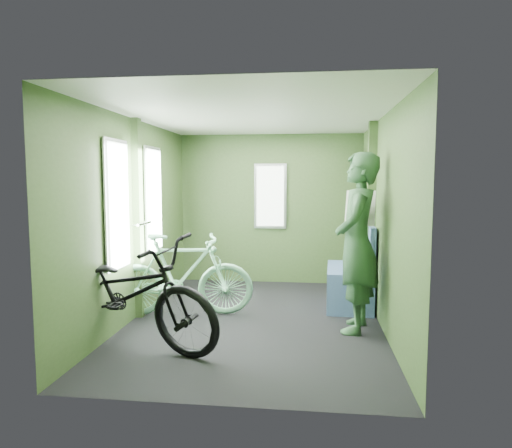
% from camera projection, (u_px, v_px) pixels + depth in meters
% --- Properties ---
extents(room, '(4.00, 4.02, 2.31)m').
position_uv_depth(room, '(252.00, 195.00, 5.12)').
color(room, black).
rests_on(room, ground).
extents(bicycle_black, '(2.23, 1.54, 1.18)m').
position_uv_depth(bicycle_black, '(128.00, 347.00, 4.39)').
color(bicycle_black, black).
rests_on(bicycle_black, ground).
extents(bicycle_mint, '(1.76, 0.91, 1.07)m').
position_uv_depth(bicycle_mint, '(182.00, 317.00, 5.35)').
color(bicycle_mint, '#8DDFAB').
rests_on(bicycle_mint, ground).
extents(passenger, '(0.58, 0.80, 1.89)m').
position_uv_depth(passenger, '(357.00, 242.00, 4.79)').
color(passenger, '#2B5030').
rests_on(passenger, ground).
extents(waste_box, '(0.25, 0.35, 0.86)m').
position_uv_depth(waste_box, '(360.00, 272.00, 5.82)').
color(waste_box, slate).
rests_on(waste_box, ground).
extents(bench_seat, '(0.60, 1.02, 1.05)m').
position_uv_depth(bench_seat, '(352.00, 282.00, 5.79)').
color(bench_seat, navy).
rests_on(bench_seat, ground).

